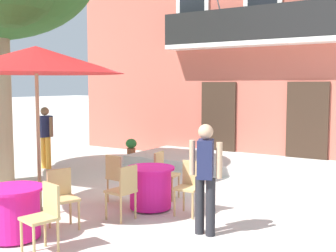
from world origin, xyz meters
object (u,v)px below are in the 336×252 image
Objects in this scene: cafe_chair_front_0 at (44,213)px; cafe_umbrella at (36,61)px; pedestrian_near_entrance at (205,173)px; cafe_chair_middle_3 at (190,184)px; cafe_chair_middle_2 at (124,188)px; cafe_table_front at (14,212)px; cafe_chair_front_1 at (62,194)px; pedestrian_mid_plaza at (45,134)px; cafe_chair_middle_1 at (117,175)px; ground_planter_left at (131,147)px; cafe_chair_middle_0 at (164,172)px; cafe_table_middle at (150,187)px.

cafe_umbrella is at bearing 140.76° from cafe_chair_front_0.
cafe_chair_middle_3 is at bearing 131.54° from pedestrian_near_entrance.
cafe_chair_middle_2 reaches higher than cafe_table_front.
cafe_table_front is 2.49m from cafe_umbrella.
cafe_chair_front_1 is at bearing -128.52° from cafe_chair_middle_3.
cafe_umbrella is at bearing -43.37° from pedestrian_mid_plaza.
cafe_chair_middle_1 is 0.31× the size of cafe_umbrella.
cafe_chair_middle_1 is 0.55× the size of pedestrian_near_entrance.
ground_planter_left is (-2.86, 5.57, -0.19)m from cafe_chair_front_1.
cafe_umbrella is at bearing 119.93° from cafe_table_front.
cafe_chair_middle_1 is 1.50m from cafe_chair_middle_3.
cafe_chair_front_1 is at bearing -83.96° from cafe_chair_middle_1.
cafe_chair_middle_1 is at bearing -56.06° from ground_planter_left.
pedestrian_near_entrance is at bearing -40.76° from cafe_chair_middle_0.
cafe_umbrella reaches higher than pedestrian_near_entrance.
ground_planter_left is at bearing 117.89° from cafe_chair_front_0.
pedestrian_near_entrance is (1.61, -1.39, 0.40)m from cafe_chair_middle_0.
cafe_chair_middle_1 is 1.00× the size of cafe_chair_middle_3.
cafe_chair_middle_0 is 0.55× the size of pedestrian_near_entrance.
cafe_chair_middle_1 is 1.05× the size of cafe_table_front.
cafe_chair_middle_3 is 5.72m from ground_planter_left.
pedestrian_near_entrance reaches higher than cafe_table_front.
cafe_chair_front_0 and cafe_chair_front_1 have the same top height.
cafe_chair_front_0 is at bearing -62.11° from ground_planter_left.
cafe_chair_middle_2 is at bearing 87.93° from cafe_chair_front_0.
cafe_chair_front_1 is at bearing -62.84° from ground_planter_left.
cafe_chair_middle_2 is at bearing -131.04° from cafe_chair_middle_3.
pedestrian_near_entrance is at bearing 13.04° from cafe_umbrella.
pedestrian_mid_plaza is (-4.45, 1.59, 0.53)m from cafe_table_middle.
cafe_chair_front_0 is 2.68m from cafe_umbrella.
cafe_chair_front_1 reaches higher than cafe_table_front.
pedestrian_near_entrance reaches higher than cafe_chair_middle_0.
cafe_chair_middle_0 is 1.51× the size of ground_planter_left.
pedestrian_near_entrance is (2.18, -0.67, 0.40)m from cafe_chair_middle_1.
cafe_chair_middle_1 is 1.07m from cafe_chair_middle_2.
cafe_chair_front_1 is at bearing 72.51° from cafe_table_front.
cafe_chair_middle_2 is 5.04m from pedestrian_mid_plaza.
cafe_chair_middle_1 is at bearing 64.75° from cafe_umbrella.
cafe_chair_middle_2 and cafe_chair_front_0 have the same top height.
cafe_umbrella is at bearing 162.08° from cafe_chair_front_1.
cafe_chair_front_1 is 0.55× the size of pedestrian_near_entrance.
pedestrian_mid_plaza is at bearing 137.81° from cafe_chair_front_0.
pedestrian_near_entrance is at bearing -43.75° from ground_planter_left.
cafe_table_middle is 1.43× the size of ground_planter_left.
cafe_table_middle is 0.95× the size of cafe_chair_middle_1.
pedestrian_near_entrance is at bearing -24.78° from cafe_table_middle.
cafe_chair_front_0 reaches higher than cafe_table_middle.
ground_planter_left is at bearing 112.70° from cafe_table_front.
cafe_chair_middle_0 is at bearing 80.03° from cafe_chair_front_1.
pedestrian_mid_plaza is (-5.19, 1.48, 0.39)m from cafe_chair_middle_3.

